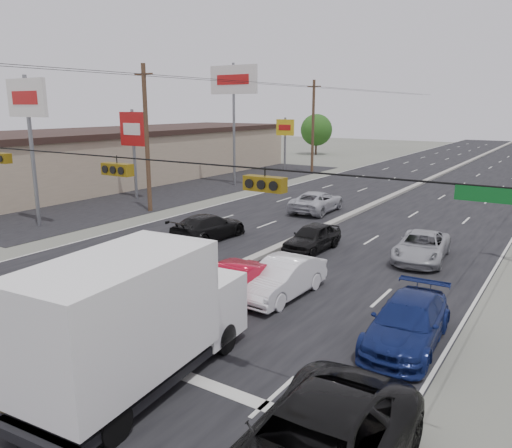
# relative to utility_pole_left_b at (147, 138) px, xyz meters

# --- Properties ---
(ground) EXTENTS (200.00, 200.00, 0.00)m
(ground) POSITION_rel_utility_pole_left_b_xyz_m (12.50, -15.00, -5.11)
(ground) COLOR #606356
(ground) RESTS_ON ground
(road_surface) EXTENTS (20.00, 160.00, 0.02)m
(road_surface) POSITION_rel_utility_pole_left_b_xyz_m (12.50, 15.00, -5.11)
(road_surface) COLOR black
(road_surface) RESTS_ON ground
(center_median) EXTENTS (0.50, 160.00, 0.20)m
(center_median) POSITION_rel_utility_pole_left_b_xyz_m (12.50, 15.00, -5.01)
(center_median) COLOR gray
(center_median) RESTS_ON ground
(strip_mall) EXTENTS (12.00, 42.00, 4.60)m
(strip_mall) POSITION_rel_utility_pole_left_b_xyz_m (-13.50, 10.00, -2.81)
(strip_mall) COLOR tan
(strip_mall) RESTS_ON ground
(parking_lot) EXTENTS (10.00, 42.00, 0.02)m
(parking_lot) POSITION_rel_utility_pole_left_b_xyz_m (-4.50, 10.00, -5.11)
(parking_lot) COLOR black
(parking_lot) RESTS_ON ground
(utility_pole_left_b) EXTENTS (1.60, 0.30, 10.00)m
(utility_pole_left_b) POSITION_rel_utility_pole_left_b_xyz_m (0.00, 0.00, 0.00)
(utility_pole_left_b) COLOR #422D1E
(utility_pole_left_b) RESTS_ON ground
(utility_pole_left_c) EXTENTS (1.60, 0.30, 10.00)m
(utility_pole_left_c) POSITION_rel_utility_pole_left_b_xyz_m (0.00, 25.00, 0.00)
(utility_pole_left_c) COLOR #422D1E
(utility_pole_left_c) RESTS_ON ground
(traffic_signals) EXTENTS (25.00, 0.30, 0.54)m
(traffic_signals) POSITION_rel_utility_pole_left_b_xyz_m (13.90, -15.00, 0.39)
(traffic_signals) COLOR black
(traffic_signals) RESTS_ON ground
(pole_sign_near) EXTENTS (3.50, 0.25, 9.00)m
(pole_sign_near) POSITION_rel_utility_pole_left_b_xyz_m (-2.50, -7.00, 1.91)
(pole_sign_near) COLOR slate
(pole_sign_near) RESTS_ON ground
(pole_sign_mid) EXTENTS (2.60, 0.25, 7.00)m
(pole_sign_mid) POSITION_rel_utility_pole_left_b_xyz_m (-4.50, 3.00, 0.01)
(pole_sign_mid) COLOR slate
(pole_sign_mid) RESTS_ON ground
(pole_sign_billboard) EXTENTS (5.00, 0.25, 11.00)m
(pole_sign_billboard) POSITION_rel_utility_pole_left_b_xyz_m (-2.00, 13.00, 3.76)
(pole_sign_billboard) COLOR slate
(pole_sign_billboard) RESTS_ON ground
(pole_sign_far) EXTENTS (2.20, 0.25, 6.00)m
(pole_sign_far) POSITION_rel_utility_pole_left_b_xyz_m (-3.50, 25.00, -0.70)
(pole_sign_far) COLOR slate
(pole_sign_far) RESTS_ON ground
(tree_left_far) EXTENTS (4.80, 4.80, 6.12)m
(tree_left_far) POSITION_rel_utility_pole_left_b_xyz_m (-9.50, 45.00, -1.39)
(tree_left_far) COLOR #382619
(tree_left_far) RESTS_ON ground
(box_truck) EXTENTS (3.20, 7.43, 3.66)m
(box_truck) POSITION_rel_utility_pole_left_b_xyz_m (16.01, -16.45, -3.23)
(box_truck) COLOR black
(box_truck) RESTS_ON ground
(tan_sedan) EXTENTS (3.29, 6.41, 1.78)m
(tan_sedan) POSITION_rel_utility_pole_left_b_xyz_m (13.90, -16.38, -4.22)
(tan_sedan) COLOR brown
(tan_sedan) RESTS_ON ground
(red_sedan) EXTENTS (1.64, 4.44, 1.45)m
(red_sedan) POSITION_rel_utility_pole_left_b_xyz_m (14.80, -10.61, -4.38)
(red_sedan) COLOR #A2091F
(red_sedan) RESTS_ON ground
(queue_car_a) EXTENTS (1.75, 4.10, 1.38)m
(queue_car_a) POSITION_rel_utility_pole_left_b_xyz_m (14.08, -2.61, -4.42)
(queue_car_a) COLOR black
(queue_car_a) RESTS_ON ground
(queue_car_b) EXTENTS (1.72, 4.57, 1.49)m
(queue_car_b) POSITION_rel_utility_pole_left_b_xyz_m (16.00, -8.95, -4.36)
(queue_car_b) COLOR white
(queue_car_b) RESTS_ON ground
(queue_car_c) EXTENTS (2.71, 5.01, 1.33)m
(queue_car_c) POSITION_rel_utility_pole_left_b_xyz_m (19.20, -1.23, -4.44)
(queue_car_c) COLOR #9D9FA4
(queue_car_c) RESTS_ON ground
(queue_car_d) EXTENTS (2.29, 5.04, 1.43)m
(queue_car_d) POSITION_rel_utility_pole_left_b_xyz_m (21.24, -10.30, -4.39)
(queue_car_d) COLOR navy
(queue_car_d) RESTS_ON ground
(oncoming_near) EXTENTS (2.23, 5.01, 1.43)m
(oncoming_near) POSITION_rel_utility_pole_left_b_xyz_m (8.29, -3.82, -4.39)
(oncoming_near) COLOR black
(oncoming_near) RESTS_ON ground
(oncoming_far) EXTENTS (2.71, 5.36, 1.45)m
(oncoming_far) POSITION_rel_utility_pole_left_b_xyz_m (9.94, 6.20, -4.38)
(oncoming_far) COLOR #B4B5BC
(oncoming_far) RESTS_ON ground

